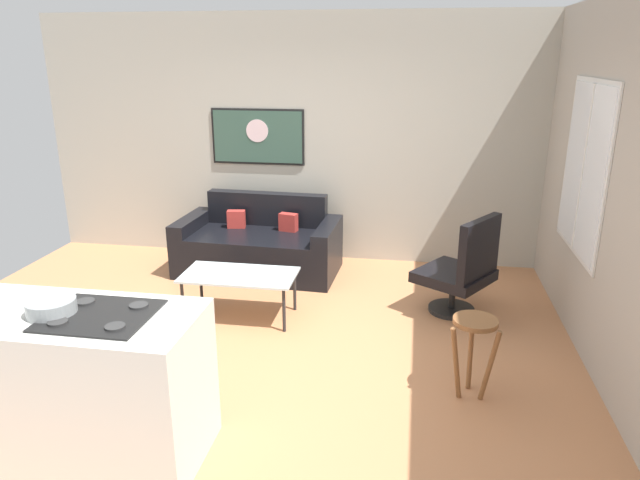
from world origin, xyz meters
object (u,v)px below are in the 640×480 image
object	(u,v)px
wall_painting	(258,137)
bar_stool	(474,337)
armchair	(463,270)
mixing_bowl	(51,308)
couch	(259,246)
coffee_table	(239,277)

from	to	relation	value
wall_painting	bar_stool	bearing A→B (deg)	-50.39
armchair	wall_painting	size ratio (longest dim) A/B	0.88
wall_painting	mixing_bowl	bearing A→B (deg)	-92.92
bar_stool	mixing_bowl	bearing A→B (deg)	-157.22
couch	armchair	xyz separation A→B (m)	(2.16, -0.80, 0.16)
bar_stool	mixing_bowl	world-z (taller)	mixing_bowl
coffee_table	bar_stool	distance (m)	2.24
couch	bar_stool	xyz separation A→B (m)	(2.15, -2.19, 0.18)
bar_stool	mixing_bowl	xyz separation A→B (m)	(-2.48, -1.04, 0.51)
couch	coffee_table	distance (m)	1.21
coffee_table	wall_painting	size ratio (longest dim) A/B	0.95
armchair	bar_stool	size ratio (longest dim) A/B	1.60
couch	coffee_table	bearing A→B (deg)	-83.47
bar_stool	wall_painting	size ratio (longest dim) A/B	0.55
armchair	mixing_bowl	distance (m)	3.52
armchair	coffee_table	bearing A→B (deg)	-168.90
couch	armchair	size ratio (longest dim) A/B	1.87
mixing_bowl	wall_painting	distance (m)	3.84
mixing_bowl	wall_painting	bearing A→B (deg)	87.08
armchair	bar_stool	distance (m)	1.39
coffee_table	mixing_bowl	size ratio (longest dim) A/B	3.75
mixing_bowl	wall_painting	xyz separation A→B (m)	(0.19, 3.81, 0.46)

